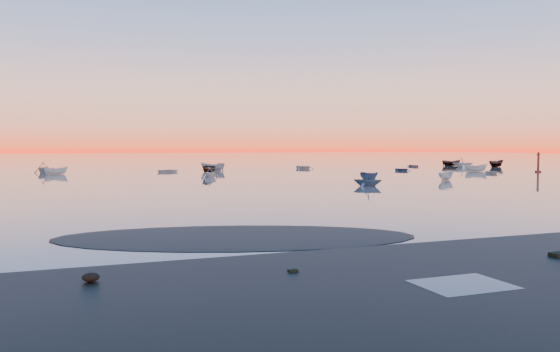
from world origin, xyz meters
name	(u,v)px	position (x,y,z in m)	size (l,w,h in m)	color
ground	(184,166)	(0.00, 100.00, 0.00)	(600.00, 600.00, 0.00)	#70645E
mud_lobes	(546,226)	(0.00, -1.00, 0.01)	(140.00, 6.00, 0.07)	black
moored_fleet	(245,176)	(0.00, 53.00, 0.00)	(124.00, 58.00, 1.20)	silver
boat_near_center	(446,180)	(20.61, 33.98, 0.00)	(3.44, 1.45, 1.19)	silver
boat_near_right	(367,186)	(6.23, 28.47, 0.00)	(3.22, 1.45, 1.13)	#354D66
channel_marker	(538,164)	(50.28, 47.99, 1.41)	(1.00, 1.00, 3.57)	#4F1711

